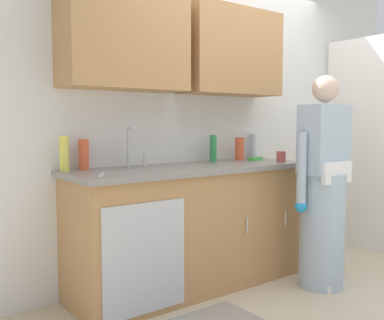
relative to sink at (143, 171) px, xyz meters
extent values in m
plane|color=beige|center=(0.97, -0.71, -0.93)|extent=(9.00, 9.00, 0.00)
cube|color=silver|center=(0.97, 0.34, 0.42)|extent=(4.80, 0.10, 2.70)
cube|color=#B27F4C|center=(-0.07, 0.12, 0.92)|extent=(0.91, 0.34, 0.70)
cube|color=#B27F4C|center=(0.92, 0.12, 0.92)|extent=(0.91, 0.34, 0.70)
cube|color=silver|center=(2.42, -0.31, 0.12)|extent=(0.04, 1.10, 2.10)
cube|color=#B27F4C|center=(0.42, -0.01, -0.48)|extent=(1.90, 0.60, 0.90)
cube|color=#B7BABF|center=(-0.18, -0.31, -0.52)|extent=(0.60, 0.01, 0.72)
cylinder|color=silver|center=(0.71, -0.32, -0.43)|extent=(0.01, 0.01, 0.12)
cylinder|color=silver|center=(1.14, -0.32, -0.43)|extent=(0.01, 0.01, 0.12)
cube|color=gray|center=(0.42, -0.01, -0.01)|extent=(1.96, 0.66, 0.04)
cube|color=#B7BABF|center=(0.00, -0.01, -0.01)|extent=(0.50, 0.36, 0.03)
cylinder|color=#B7BABF|center=(-0.04, 0.14, 0.16)|extent=(0.02, 0.02, 0.30)
sphere|color=#B7BABF|center=(-0.04, 0.08, 0.30)|extent=(0.04, 0.04, 0.04)
cylinder|color=#B7BABF|center=(0.09, 0.14, 0.06)|extent=(0.02, 0.02, 0.10)
cube|color=white|center=(1.22, -0.63, -0.90)|extent=(0.20, 0.26, 0.06)
cylinder|color=#A3B7C6|center=(1.22, -0.61, -0.49)|extent=(0.34, 0.34, 0.88)
cube|color=#A3B7C6|center=(1.22, -0.61, 0.21)|extent=(0.38, 0.22, 0.52)
sphere|color=beige|center=(1.22, -0.61, 0.59)|extent=(0.20, 0.20, 0.20)
cube|color=white|center=(1.22, -0.73, -0.03)|extent=(0.32, 0.04, 0.16)
cylinder|color=#A3B7C6|center=(0.99, -0.59, 0.00)|extent=(0.07, 0.07, 0.55)
sphere|color=#1E8CCC|center=(0.99, -0.59, -0.28)|extent=(0.09, 0.09, 0.09)
cylinder|color=#A3B7C6|center=(1.45, -0.59, 0.00)|extent=(0.07, 0.07, 0.55)
sphere|color=#1E8CCC|center=(1.45, -0.59, -0.28)|extent=(0.09, 0.09, 0.09)
cylinder|color=#E05933|center=(1.07, 0.16, 0.11)|extent=(0.08, 0.08, 0.20)
cylinder|color=silver|center=(1.31, 0.23, 0.12)|extent=(0.07, 0.07, 0.22)
cylinder|color=#D8D14C|center=(-0.50, 0.18, 0.13)|extent=(0.06, 0.06, 0.24)
cylinder|color=#E05933|center=(-0.35, 0.21, 0.12)|extent=(0.07, 0.07, 0.21)
cylinder|color=#2D8C4C|center=(0.77, 0.16, 0.13)|extent=(0.06, 0.06, 0.22)
cylinder|color=#B24C47|center=(1.20, -0.20, 0.06)|extent=(0.08, 0.08, 0.09)
cube|color=silver|center=(-0.40, -0.17, 0.02)|extent=(0.14, 0.22, 0.01)
cube|color=#4CBF4C|center=(1.14, 0.04, 0.03)|extent=(0.11, 0.07, 0.03)
camera|label=1|loc=(-1.59, -2.71, 0.34)|focal=41.64mm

